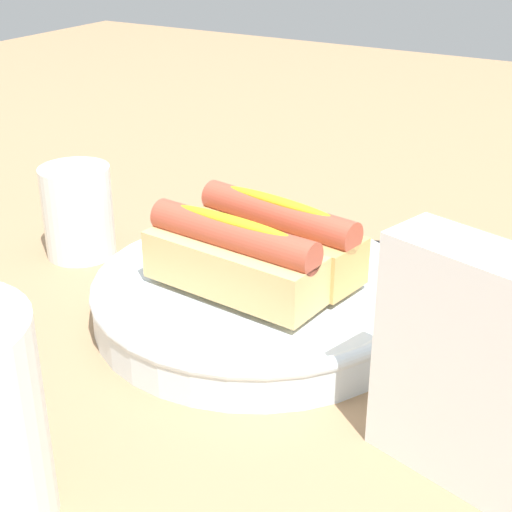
{
  "coord_description": "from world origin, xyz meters",
  "views": [
    {
      "loc": [
        -0.3,
        0.5,
        0.33
      ],
      "look_at": [
        -0.01,
        0.01,
        0.06
      ],
      "focal_mm": 53.99,
      "sensor_mm": 36.0,
      "label": 1
    }
  ],
  "objects_px": {
    "hotdog_front": "(278,237)",
    "hotdog_back": "(233,258)",
    "napkin_box": "(469,366)",
    "chopstick_near": "(326,237)",
    "water_glass": "(79,216)",
    "serving_bowl": "(256,296)"
  },
  "relations": [
    {
      "from": "hotdog_front",
      "to": "napkin_box",
      "type": "bearing_deg",
      "value": 147.99
    },
    {
      "from": "napkin_box",
      "to": "serving_bowl",
      "type": "bearing_deg",
      "value": -9.63
    },
    {
      "from": "water_glass",
      "to": "napkin_box",
      "type": "bearing_deg",
      "value": 164.29
    },
    {
      "from": "napkin_box",
      "to": "chopstick_near",
      "type": "height_order",
      "value": "napkin_box"
    },
    {
      "from": "serving_bowl",
      "to": "hotdog_front",
      "type": "relative_size",
      "value": 1.76
    },
    {
      "from": "serving_bowl",
      "to": "hotdog_back",
      "type": "bearing_deg",
      "value": 79.25
    },
    {
      "from": "hotdog_front",
      "to": "hotdog_back",
      "type": "relative_size",
      "value": 1.01
    },
    {
      "from": "water_glass",
      "to": "chopstick_near",
      "type": "xyz_separation_m",
      "value": [
        -0.19,
        -0.15,
        -0.04
      ]
    },
    {
      "from": "chopstick_near",
      "to": "hotdog_front",
      "type": "bearing_deg",
      "value": 77.72
    },
    {
      "from": "hotdog_back",
      "to": "chopstick_near",
      "type": "bearing_deg",
      "value": -85.8
    },
    {
      "from": "serving_bowl",
      "to": "hotdog_front",
      "type": "height_order",
      "value": "hotdog_front"
    },
    {
      "from": "serving_bowl",
      "to": "chopstick_near",
      "type": "height_order",
      "value": "serving_bowl"
    },
    {
      "from": "napkin_box",
      "to": "chopstick_near",
      "type": "relative_size",
      "value": 0.68
    },
    {
      "from": "serving_bowl",
      "to": "napkin_box",
      "type": "bearing_deg",
      "value": 154.51
    },
    {
      "from": "hotdog_front",
      "to": "napkin_box",
      "type": "height_order",
      "value": "napkin_box"
    },
    {
      "from": "napkin_box",
      "to": "water_glass",
      "type": "bearing_deg",
      "value": 0.15
    },
    {
      "from": "hotdog_front",
      "to": "napkin_box",
      "type": "xyz_separation_m",
      "value": [
        -0.2,
        0.12,
        0.01
      ]
    },
    {
      "from": "hotdog_back",
      "to": "water_glass",
      "type": "distance_m",
      "value": 0.22
    },
    {
      "from": "serving_bowl",
      "to": "water_glass",
      "type": "height_order",
      "value": "water_glass"
    },
    {
      "from": "serving_bowl",
      "to": "chopstick_near",
      "type": "relative_size",
      "value": 1.25
    },
    {
      "from": "hotdog_front",
      "to": "water_glass",
      "type": "relative_size",
      "value": 1.73
    },
    {
      "from": "serving_bowl",
      "to": "hotdog_back",
      "type": "distance_m",
      "value": 0.05
    }
  ]
}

